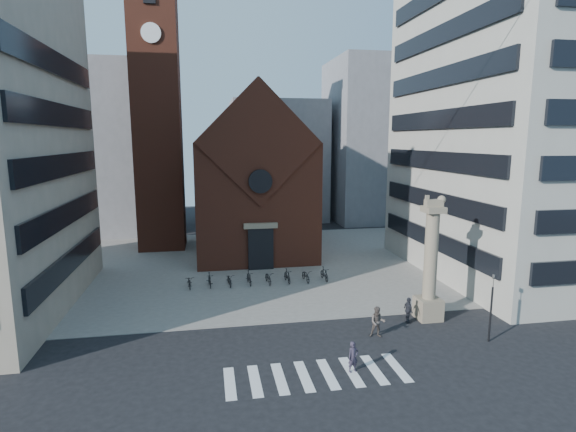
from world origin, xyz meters
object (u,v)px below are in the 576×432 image
at_px(lion_column, 430,271).
at_px(traffic_light, 491,306).
at_px(pedestrian_0, 353,357).
at_px(pedestrian_1, 378,322).
at_px(scooter_0, 190,282).
at_px(pedestrian_2, 408,310).

xyz_separation_m(lion_column, traffic_light, (1.99, -4.00, -1.17)).
bearing_deg(pedestrian_0, lion_column, 22.48).
distance_m(pedestrian_1, scooter_0, 16.74).
distance_m(lion_column, pedestrian_2, 3.08).
relative_size(traffic_light, scooter_0, 2.18).
distance_m(pedestrian_2, scooter_0, 17.90).
relative_size(pedestrian_0, pedestrian_1, 0.86).
relative_size(traffic_light, pedestrian_1, 2.17).
bearing_deg(scooter_0, lion_column, -35.18).
bearing_deg(pedestrian_0, traffic_light, -4.44).
xyz_separation_m(pedestrian_0, scooter_0, (-9.11, 15.54, -0.28)).
distance_m(pedestrian_1, pedestrian_2, 3.37).
distance_m(traffic_light, pedestrian_1, 6.92).
distance_m(lion_column, pedestrian_0, 9.91).
relative_size(pedestrian_0, pedestrian_2, 0.95).
distance_m(traffic_light, pedestrian_0, 9.74).
bearing_deg(pedestrian_2, lion_column, -80.34).
bearing_deg(scooter_0, pedestrian_2, -38.95).
height_order(lion_column, scooter_0, lion_column).
relative_size(traffic_light, pedestrian_0, 2.53).
bearing_deg(pedestrian_1, pedestrian_2, 47.06).
bearing_deg(pedestrian_1, pedestrian_0, -110.75).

